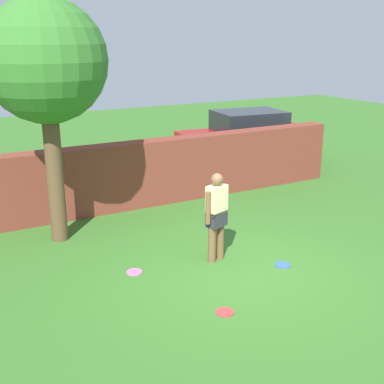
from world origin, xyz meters
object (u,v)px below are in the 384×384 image
Objects in this scene: person at (217,213)px; frisbee_pink at (134,272)px; frisbee_red at (225,312)px; car at (248,139)px; tree at (45,64)px; frisbee_blue at (283,265)px.

frisbee_pink is (-1.49, 0.24, -0.89)m from person.
car is at bearing 52.92° from frisbee_red.
tree reaches higher than frisbee_red.
car is 16.17× the size of frisbee_blue.
car is 8.68m from frisbee_red.
person is 1.75m from frisbee_pink.
frisbee_pink is at bearing -26.27° from person.
frisbee_blue is (3.12, -3.08, -3.38)m from tree.
frisbee_blue is (2.40, -1.01, 0.00)m from frisbee_pink.
frisbee_red is (-0.83, -1.61, -0.89)m from person.
frisbee_pink is at bearing 157.23° from frisbee_blue.
car is 16.17× the size of frisbee_red.
frisbee_blue is 1.93m from frisbee_red.
tree is at bearing 109.43° from frisbee_red.
person is at bearing 56.81° from car.
tree reaches higher than person.
frisbee_pink is 2.60m from frisbee_blue.
tree reaches higher than car.
tree is 1.05× the size of car.
frisbee_blue is at bearing 66.64° from car.
tree reaches higher than frisbee_pink.
car reaches higher than person.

